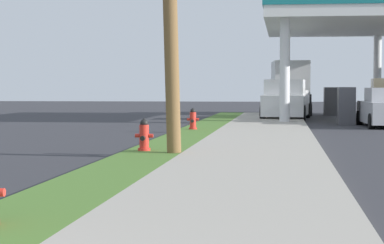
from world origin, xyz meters
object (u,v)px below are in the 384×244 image
fire_hydrant_third (193,120)px  truck_black_at_far_bay (289,89)px  truck_white_at_forecourt (286,101)px  fire_hydrant_second (144,137)px

fire_hydrant_third → truck_black_at_far_bay: 18.94m
fire_hydrant_third → truck_black_at_far_bay: size_ratio=0.11×
truck_white_at_forecourt → fire_hydrant_second: bearing=-99.4°
truck_black_at_far_bay → truck_white_at_forecourt: bearing=-91.4°
fire_hydrant_second → fire_hydrant_third: size_ratio=1.00×
fire_hydrant_second → truck_white_at_forecourt: bearing=80.6°
truck_white_at_forecourt → truck_black_at_far_bay: 7.13m
fire_hydrant_third → truck_white_at_forecourt: bearing=74.0°
truck_white_at_forecourt → truck_black_at_far_bay: bearing=88.6°
truck_black_at_far_bay → fire_hydrant_second: bearing=-97.3°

